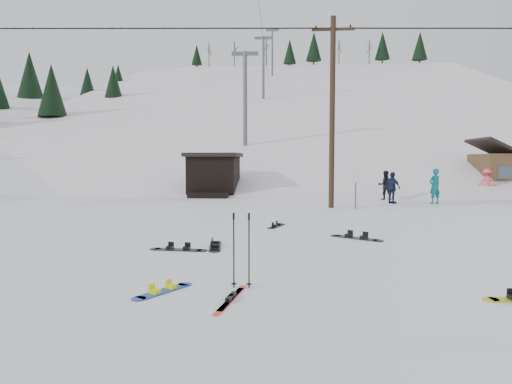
{
  "coord_description": "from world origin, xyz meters",
  "views": [
    {
      "loc": [
        0.39,
        -8.05,
        2.28
      ],
      "look_at": [
        -0.76,
        4.48,
        1.4
      ],
      "focal_mm": 32.0,
      "sensor_mm": 36.0,
      "label": 1
    }
  ],
  "objects": [
    {
      "name": "ground",
      "position": [
        0.0,
        0.0,
        0.0
      ],
      "size": [
        200.0,
        200.0,
        0.0
      ],
      "primitive_type": "plane",
      "color": "white",
      "rests_on": "ground"
    },
    {
      "name": "ski_slope",
      "position": [
        0.0,
        55.0,
        -12.0
      ],
      "size": [
        60.0,
        85.24,
        65.97
      ],
      "primitive_type": "cube",
      "rotation": [
        0.31,
        0.0,
        0.0
      ],
      "color": "white",
      "rests_on": "ground"
    },
    {
      "name": "ridge_left",
      "position": [
        -36.0,
        48.0,
        -11.0
      ],
      "size": [
        47.54,
        95.03,
        58.38
      ],
      "primitive_type": "cube",
      "rotation": [
        0.23,
        0.07,
        0.14
      ],
      "color": "white",
      "rests_on": "ground"
    },
    {
      "name": "treeline_crest",
      "position": [
        0.0,
        86.0,
        0.0
      ],
      "size": [
        50.0,
        6.0,
        10.0
      ],
      "primitive_type": null,
      "color": "black",
      "rests_on": "ski_slope"
    },
    {
      "name": "utility_pole",
      "position": [
        2.0,
        14.0,
        4.68
      ],
      "size": [
        2.0,
        0.26,
        9.0
      ],
      "color": "#3A2819",
      "rests_on": "ground"
    },
    {
      "name": "trail_sign",
      "position": [
        3.1,
        13.58,
        1.27
      ],
      "size": [
        0.5,
        0.09,
        1.85
      ],
      "color": "#595B60",
      "rests_on": "ground"
    },
    {
      "name": "lift_hut",
      "position": [
        -5.0,
        20.94,
        1.36
      ],
      "size": [
        3.4,
        4.1,
        2.75
      ],
      "color": "black",
      "rests_on": "ground"
    },
    {
      "name": "lift_tower_near",
      "position": [
        -4.0,
        30.0,
        7.86
      ],
      "size": [
        2.2,
        0.36,
        8.0
      ],
      "color": "#595B60",
      "rests_on": "ski_slope"
    },
    {
      "name": "lift_tower_mid",
      "position": [
        -4.0,
        50.0,
        14.36
      ],
      "size": [
        2.2,
        0.36,
        8.0
      ],
      "color": "#595B60",
      "rests_on": "ski_slope"
    },
    {
      "name": "lift_tower_far",
      "position": [
        -4.0,
        70.0,
        20.86
      ],
      "size": [
        2.2,
        0.36,
        8.0
      ],
      "color": "#595B60",
      "rests_on": "ski_slope"
    },
    {
      "name": "hero_snowboard",
      "position": [
        -1.93,
        -0.47,
        0.02
      ],
      "size": [
        0.79,
        1.16,
        0.09
      ],
      "rotation": [
        0.0,
        0.0,
        1.04
      ],
      "color": "#1B4AB4",
      "rests_on": "ground"
    },
    {
      "name": "hero_skis",
      "position": [
        -0.69,
        -0.81,
        0.02
      ],
      "size": [
        0.32,
        1.6,
        0.08
      ],
      "rotation": [
        0.0,
        0.0,
        -0.14
      ],
      "color": "red",
      "rests_on": "ground"
    },
    {
      "name": "ski_poles",
      "position": [
        -0.6,
        -0.07,
        0.69
      ],
      "size": [
        0.37,
        0.1,
        1.35
      ],
      "color": "black",
      "rests_on": "ground"
    },
    {
      "name": "board_scatter_a",
      "position": [
        -2.62,
        3.15,
        0.03
      ],
      "size": [
        1.51,
        0.38,
        0.11
      ],
      "rotation": [
        0.0,
        0.0,
        -0.08
      ],
      "color": "black",
      "rests_on": "ground"
    },
    {
      "name": "board_scatter_b",
      "position": [
        -1.77,
        3.68,
        0.03
      ],
      "size": [
        0.49,
        1.55,
        0.11
      ],
      "rotation": [
        0.0,
        0.0,
        1.73
      ],
      "color": "black",
      "rests_on": "ground"
    },
    {
      "name": "board_scatter_d",
      "position": [
        2.1,
        5.31,
        0.03
      ],
      "size": [
        1.43,
        1.07,
        0.12
      ],
      "rotation": [
        0.0,
        0.0,
        -0.6
      ],
      "color": "black",
      "rests_on": "ground"
    },
    {
      "name": "board_scatter_f",
      "position": [
        -0.32,
        7.52,
        0.02
      ],
      "size": [
        0.57,
        1.26,
        0.09
      ],
      "rotation": [
        0.0,
        0.0,
        1.26
      ],
      "color": "black",
      "rests_on": "ground"
    },
    {
      "name": "skier_teal",
      "position": [
        7.55,
        16.54,
        0.92
      ],
      "size": [
        0.8,
        0.71,
        1.85
      ],
      "primitive_type": "imported",
      "rotation": [
        0.0,
        0.0,
        3.63
      ],
      "color": "#0B7274",
      "rests_on": "ground"
    },
    {
      "name": "skier_dark",
      "position": [
        5.42,
        18.8,
        0.84
      ],
      "size": [
        0.85,
        0.68,
        1.67
      ],
      "primitive_type": "imported",
      "rotation": [
        0.0,
        0.0,
        3.19
      ],
      "color": "black",
      "rests_on": "ground"
    },
    {
      "name": "skier_pink",
      "position": [
        12.07,
        21.32,
        0.88
      ],
      "size": [
        1.21,
        0.79,
        1.75
      ],
      "primitive_type": "imported",
      "rotation": [
        0.0,
        0.0,
        3.01
      ],
      "color": "#F35561",
      "rests_on": "ground"
    },
    {
      "name": "skier_navy",
      "position": [
        5.34,
        16.36,
        0.84
      ],
      "size": [
        0.93,
        1.02,
        1.67
      ],
      "primitive_type": "imported",
      "rotation": [
        0.0,
        0.0,
        2.24
      ],
      "color": "#171F39",
      "rests_on": "ground"
    }
  ]
}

